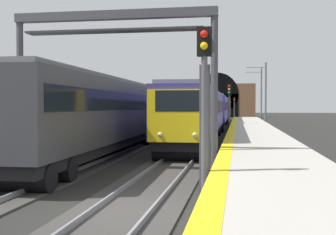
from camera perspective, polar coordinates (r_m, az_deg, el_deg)
ground_plane at (r=11.02m, az=-5.72°, el=-12.52°), size 320.00×320.00×0.00m
platform_right at (r=10.60m, az=15.22°, el=-10.43°), size 112.00×3.58×0.97m
platform_right_edge_strip at (r=10.46m, az=6.75°, el=-7.80°), size 112.00×0.50×0.01m
track_main_line at (r=11.01m, az=-5.72°, el=-12.31°), size 160.00×2.82×0.21m
train_main_approaching at (r=51.15m, az=6.27°, el=1.07°), size 64.11×3.05×3.90m
train_adjacent_platform at (r=32.17m, az=-3.29°, el=0.97°), size 40.74×3.23×4.99m
railway_signal_near at (r=11.07m, az=4.88°, el=2.09°), size 0.39×0.38×4.71m
railway_signal_mid at (r=40.66m, az=8.18°, el=1.85°), size 0.39×0.38×4.74m
railway_signal_far at (r=90.80m, az=8.86°, el=1.54°), size 0.39×0.38×4.49m
overhead_signal_gantry at (r=17.32m, az=-7.31°, el=8.91°), size 0.70×8.30×6.46m
tunnel_portal at (r=101.16m, az=6.61°, el=2.28°), size 2.82×17.58×10.42m
catenary_mast_near at (r=53.35m, az=12.87°, el=3.08°), size 0.22×2.50×7.98m
catenary_mast_far at (r=63.47m, az=12.32°, el=2.92°), size 0.22×2.33×8.18m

